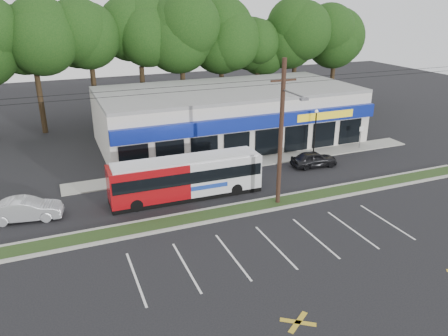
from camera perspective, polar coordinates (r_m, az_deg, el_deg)
name	(u,v)px	position (r m, az deg, el deg)	size (l,w,h in m)	color
ground	(245,217)	(28.89, 2.71, -6.42)	(120.00, 120.00, 0.00)	black
grass_strip	(238,210)	(29.67, 1.91, -5.49)	(40.00, 1.60, 0.12)	#223214
curb_south	(244,215)	(28.98, 2.59, -6.17)	(40.00, 0.25, 0.14)	#9E9E93
curb_north	(234,205)	(30.36, 1.25, -4.81)	(40.00, 0.25, 0.14)	#9E9E93
sidewalk	(254,162)	(38.28, 3.88, 0.76)	(32.00, 2.20, 0.10)	#9E9E93
strip_mall	(228,115)	(43.72, 0.58, 6.99)	(25.00, 12.55, 5.30)	#BCB7AE
utility_pole	(279,130)	(28.86, 7.26, 5.00)	(50.00, 2.77, 10.00)	black
lamp_post	(315,127)	(40.21, 11.85, 5.29)	(0.30, 0.30, 4.25)	black
sign_post	(361,133)	(43.26, 17.45, 4.34)	(0.45, 0.10, 2.23)	#59595E
tree_line	(182,46)	(51.62, -5.49, 15.58)	(46.76, 6.76, 11.83)	black
metrobus	(186,177)	(31.22, -4.96, -1.14)	(10.98, 2.48, 2.95)	maroon
car_dark	(314,159)	(37.92, 11.67, 1.16)	(1.60, 3.97, 1.35)	black
car_silver	(26,209)	(30.99, -24.45, -4.93)	(1.55, 4.44, 1.46)	#AFB2B7
pedestrian_a	(224,160)	(36.41, 0.00, 1.10)	(0.64, 0.42, 1.75)	beige
pedestrian_b	(246,163)	(35.99, 2.85, 0.62)	(0.73, 0.57, 1.50)	beige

